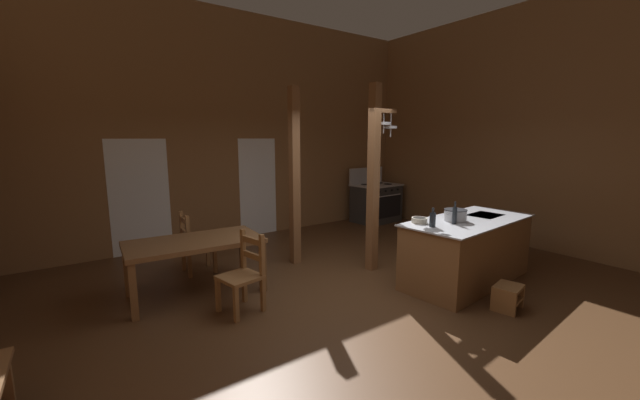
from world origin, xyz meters
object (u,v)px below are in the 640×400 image
Objects in this scene: step_stool at (508,295)px; ladderback_chair_by_post at (244,274)px; ladderback_chair_near_window at (195,244)px; bottle_short_on_counter at (455,215)px; dining_table at (195,246)px; bottle_tall_on_counter at (433,219)px; kitchen_island at (467,250)px; stockpot_on_counter at (455,215)px; stove_range at (376,202)px; mixing_bowl_on_counter at (419,220)px.

step_stool is 3.21m from ladderback_chair_by_post.
bottle_short_on_counter is (2.69, -2.68, 0.59)m from ladderback_chair_near_window.
bottle_tall_on_counter is at bearing -35.57° from dining_table.
kitchen_island is 0.98m from bottle_tall_on_counter.
kitchen_island is 2.35× the size of ladderback_chair_by_post.
stove_range is at bearing 61.62° from stockpot_on_counter.
bottle_short_on_counter is (-2.09, -3.66, 0.56)m from stove_range.
stockpot_on_counter reaches higher than ladderback_chair_by_post.
ladderback_chair_by_post is 2.49m from bottle_tall_on_counter.
kitchen_island is 3.98m from stove_range.
stove_range is at bearing 19.69° from dining_table.
step_stool is at bearing -115.61° from kitchen_island.
stove_range is at bearing 29.14° from ladderback_chair_by_post.
ladderback_chair_near_window is at bearing 134.63° from mixing_bowl_on_counter.
bottle_tall_on_counter is 0.83× the size of bottle_short_on_counter.
ladderback_chair_near_window is at bearing 73.74° from dining_table.
stove_range is 4.17m from mixing_bowl_on_counter.
stove_range is 4.87m from ladderback_chair_near_window.
dining_table is 4.62× the size of stockpot_on_counter.
dining_table is at bearing 111.30° from ladderback_chair_by_post.
ladderback_chair_near_window is 3.37m from mixing_bowl_on_counter.
bottle_short_on_counter is (-0.42, -0.05, 0.58)m from kitchen_island.
stockpot_on_counter is (-1.93, -3.57, 0.52)m from stove_range.
kitchen_island is at bearing -11.06° from stockpot_on_counter.
stockpot_on_counter is at bearing -42.23° from ladderback_chair_near_window.
ladderback_chair_by_post is 4.52× the size of mixing_bowl_on_counter.
bottle_tall_on_counter is (2.22, -0.99, 0.57)m from ladderback_chair_by_post.
mixing_bowl_on_counter is (-0.76, 0.26, 0.50)m from kitchen_island.
kitchen_island is 4.07m from ladderback_chair_near_window.
bottle_tall_on_counter is (-0.54, -0.04, 0.02)m from stockpot_on_counter.
dining_table is 5.77× the size of bottle_short_on_counter.
step_stool is 1.08× the size of stockpot_on_counter.
step_stool is (-0.40, -0.83, -0.28)m from kitchen_island.
ladderback_chair_near_window is 3.53m from bottle_tall_on_counter.
bottle_tall_on_counter reaches higher than kitchen_island.
stove_range is (1.67, 3.62, 0.02)m from kitchen_island.
bottle_tall_on_counter reaches higher than ladderback_chair_by_post.
step_stool is 4.41m from ladderback_chair_near_window.
kitchen_island is 8.89× the size of bottle_tall_on_counter.
kitchen_island is 2.35× the size of ladderback_chair_near_window.
bottle_tall_on_counter is at bearing -99.57° from mixing_bowl_on_counter.
stove_range is 4.25m from bottle_short_on_counter.
stove_range is 3.22× the size of step_stool.
kitchen_island is 10.64× the size of mixing_bowl_on_counter.
dining_table is 3.57m from stockpot_on_counter.
bottle_tall_on_counter reaches higher than step_stool.
bottle_short_on_counter is at bearing 91.43° from step_stool.
bottle_short_on_counter reaches higher than dining_table.
kitchen_island is 1.69× the size of stove_range.
bottle_short_on_counter is at bearing -173.80° from kitchen_island.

